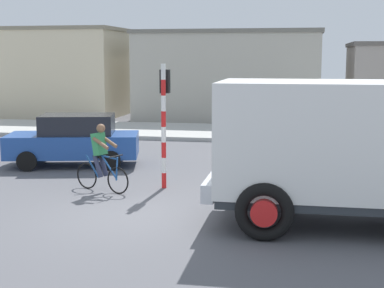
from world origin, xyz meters
name	(u,v)px	position (x,y,z in m)	size (l,w,h in m)	color
ground_plane	(138,215)	(0.00, 0.00, 0.00)	(120.00, 120.00, 0.00)	#56565B
sidewalk_far	(223,132)	(0.00, 13.47, 0.08)	(80.00, 5.00, 0.16)	#ADADA8
truck_foreground	(349,144)	(4.36, 0.03, 1.67)	(5.44, 2.90, 2.90)	white
cyclist	(101,158)	(-1.51, 2.00, 0.86)	(1.61, 0.78, 1.72)	black
traffic_light_pole	(164,108)	(-0.06, 2.75, 2.07)	(0.24, 0.43, 3.20)	red
car_white_mid	(74,140)	(-3.52, 5.18, 0.82)	(4.28, 2.57, 1.60)	#234C9E
pedestrian_near_kerb	(336,131)	(4.57, 8.74, 0.85)	(0.34, 0.22, 1.62)	#2D334C
building_corner_left	(54,72)	(-10.62, 19.73, 2.48)	(7.99, 5.28, 4.96)	beige
building_mid_block	(231,75)	(-0.50, 20.27, 2.36)	(9.68, 6.99, 4.72)	#B2AD9E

